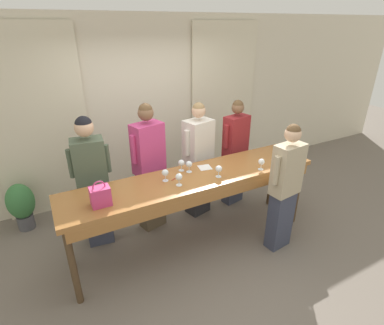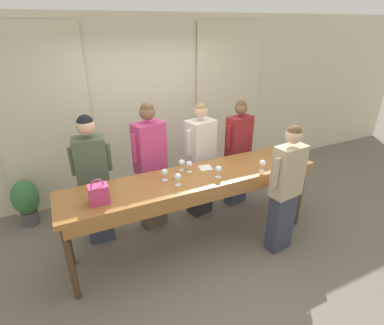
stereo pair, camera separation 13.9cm
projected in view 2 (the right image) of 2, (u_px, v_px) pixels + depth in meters
ground_plane at (194, 242)px, 3.99m from camera, size 18.00×18.00×0.00m
wall_back at (147, 108)px, 4.84m from camera, size 12.00×0.06×2.80m
curtain_panel_left at (46, 125)px, 4.22m from camera, size 1.28×0.03×2.69m
curtain_panel_right at (228, 102)px, 5.40m from camera, size 1.28×0.03×2.69m
tasting_bar at (195, 184)px, 3.59m from camera, size 3.15×0.68×0.99m
wine_bottle at (296, 149)px, 4.02m from camera, size 0.08×0.08×0.31m
handbag at (99, 194)px, 3.00m from camera, size 0.19×0.15×0.27m
wine_glass_front_left at (262, 163)px, 3.65m from camera, size 0.08×0.08×0.14m
wine_glass_front_mid at (178, 177)px, 3.33m from camera, size 0.08×0.08×0.14m
wine_glass_front_right at (182, 163)px, 3.66m from camera, size 0.08×0.08×0.14m
wine_glass_center_left at (219, 170)px, 3.50m from camera, size 0.08×0.08×0.14m
wine_glass_center_mid at (165, 172)px, 3.43m from camera, size 0.08×0.08×0.14m
wine_glass_center_right at (189, 164)px, 3.63m from camera, size 0.08×0.08×0.14m
napkin at (205, 168)px, 3.77m from camera, size 0.18×0.18×0.00m
pen at (175, 178)px, 3.51m from camera, size 0.12×0.06×0.01m
guest_olive_jacket at (94, 180)px, 3.69m from camera, size 0.49×0.30×1.72m
guest_pink_top at (151, 167)px, 3.97m from camera, size 0.50×0.33×1.78m
guest_cream_sweater at (200, 161)px, 4.28m from camera, size 0.49×0.35×1.70m
guest_striped_shirt at (238, 153)px, 4.53m from camera, size 0.49×0.27×1.66m
host_pouring at (285, 190)px, 3.54m from camera, size 0.48×0.25×1.65m
potted_plant at (26, 200)px, 4.19m from camera, size 0.36×0.36×0.70m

